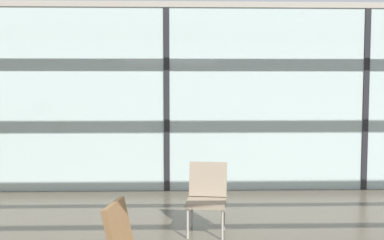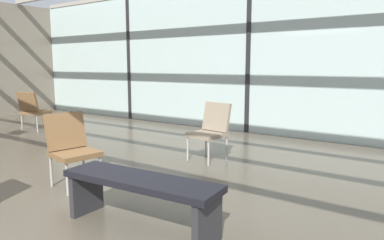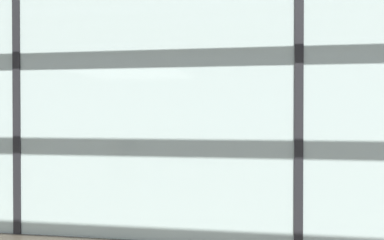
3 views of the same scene
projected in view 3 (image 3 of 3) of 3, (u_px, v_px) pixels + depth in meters
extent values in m
cube|color=#A3B7B2|center=(19.00, 110.00, 5.39)|extent=(14.00, 0.08, 3.19)
cube|color=black|center=(19.00, 110.00, 5.39)|extent=(0.10, 0.12, 3.19)
cube|color=black|center=(299.00, 109.00, 4.80)|extent=(0.10, 0.12, 3.19)
ellipsoid|color=silver|center=(102.00, 103.00, 11.32)|extent=(10.57, 3.68, 3.68)
sphere|color=black|center=(30.00, 89.00, 9.84)|extent=(0.28, 0.28, 0.28)
sphere|color=black|center=(65.00, 89.00, 9.69)|extent=(0.28, 0.28, 0.28)
sphere|color=black|center=(102.00, 89.00, 9.53)|extent=(0.28, 0.28, 0.28)
sphere|color=black|center=(140.00, 88.00, 9.38)|extent=(0.28, 0.28, 0.28)
sphere|color=black|center=(180.00, 88.00, 9.23)|extent=(0.28, 0.28, 0.28)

